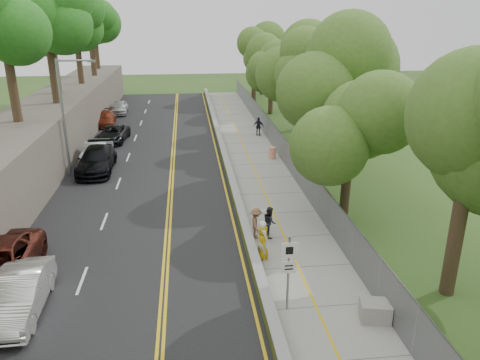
{
  "coord_description": "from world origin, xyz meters",
  "views": [
    {
      "loc": [
        -2.48,
        -17.91,
        10.83
      ],
      "look_at": [
        0.5,
        8.0,
        1.4
      ],
      "focal_mm": 35.0,
      "sensor_mm": 36.0,
      "label": 1
    }
  ],
  "objects_px": {
    "car_1": "(19,295)",
    "signpost": "(289,265)",
    "painter_0": "(263,242)",
    "person_far": "(259,126)",
    "construction_barrel": "(272,153)",
    "streetlight": "(66,110)",
    "concrete_block": "(375,311)"
  },
  "relations": [
    {
      "from": "car_1",
      "to": "signpost",
      "type": "bearing_deg",
      "value": -7.08
    },
    {
      "from": "construction_barrel",
      "to": "concrete_block",
      "type": "distance_m",
      "value": 20.28
    },
    {
      "from": "car_1",
      "to": "painter_0",
      "type": "relative_size",
      "value": 2.85
    },
    {
      "from": "signpost",
      "to": "painter_0",
      "type": "height_order",
      "value": "signpost"
    },
    {
      "from": "signpost",
      "to": "painter_0",
      "type": "bearing_deg",
      "value": 94.27
    },
    {
      "from": "car_1",
      "to": "painter_0",
      "type": "bearing_deg",
      "value": 15.78
    },
    {
      "from": "signpost",
      "to": "person_far",
      "type": "height_order",
      "value": "signpost"
    },
    {
      "from": "painter_0",
      "to": "construction_barrel",
      "type": "bearing_deg",
      "value": -9.16
    },
    {
      "from": "construction_barrel",
      "to": "concrete_block",
      "type": "bearing_deg",
      "value": -89.5
    },
    {
      "from": "concrete_block",
      "to": "painter_0",
      "type": "bearing_deg",
      "value": 124.21
    },
    {
      "from": "streetlight",
      "to": "signpost",
      "type": "height_order",
      "value": "streetlight"
    },
    {
      "from": "signpost",
      "to": "person_far",
      "type": "xyz_separation_m",
      "value": [
        2.95,
        26.56,
        -1.07
      ]
    },
    {
      "from": "person_far",
      "to": "signpost",
      "type": "bearing_deg",
      "value": 105.41
    },
    {
      "from": "painter_0",
      "to": "signpost",
      "type": "bearing_deg",
      "value": -172.98
    },
    {
      "from": "streetlight",
      "to": "person_far",
      "type": "bearing_deg",
      "value": 33.41
    },
    {
      "from": "person_far",
      "to": "painter_0",
      "type": "bearing_deg",
      "value": 103.54
    },
    {
      "from": "signpost",
      "to": "concrete_block",
      "type": "xyz_separation_m",
      "value": [
        3.1,
        -0.98,
        -1.55
      ]
    },
    {
      "from": "car_1",
      "to": "streetlight",
      "type": "bearing_deg",
      "value": 93.67
    },
    {
      "from": "construction_barrel",
      "to": "signpost",
      "type": "bearing_deg",
      "value": -98.61
    },
    {
      "from": "car_1",
      "to": "painter_0",
      "type": "xyz_separation_m",
      "value": [
        9.75,
        3.04,
        0.06
      ]
    },
    {
      "from": "car_1",
      "to": "concrete_block",
      "type": "bearing_deg",
      "value": -10.02
    },
    {
      "from": "painter_0",
      "to": "car_1",
      "type": "bearing_deg",
      "value": 110.07
    },
    {
      "from": "concrete_block",
      "to": "painter_0",
      "type": "height_order",
      "value": "painter_0"
    },
    {
      "from": "streetlight",
      "to": "person_far",
      "type": "height_order",
      "value": "streetlight"
    },
    {
      "from": "construction_barrel",
      "to": "car_1",
      "type": "bearing_deg",
      "value": -125.3
    },
    {
      "from": "construction_barrel",
      "to": "painter_0",
      "type": "distance_m",
      "value": 15.62
    },
    {
      "from": "car_1",
      "to": "person_far",
      "type": "xyz_separation_m",
      "value": [
        13.0,
        25.58,
        0.08
      ]
    },
    {
      "from": "streetlight",
      "to": "car_1",
      "type": "xyz_separation_m",
      "value": [
        1.46,
        -16.04,
        -3.82
      ]
    },
    {
      "from": "streetlight",
      "to": "car_1",
      "type": "distance_m",
      "value": 16.55
    },
    {
      "from": "concrete_block",
      "to": "person_far",
      "type": "bearing_deg",
      "value": 90.3
    },
    {
      "from": "concrete_block",
      "to": "person_far",
      "type": "relative_size",
      "value": 0.65
    },
    {
      "from": "concrete_block",
      "to": "painter_0",
      "type": "xyz_separation_m",
      "value": [
        -3.4,
        5.0,
        0.47
      ]
    }
  ]
}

